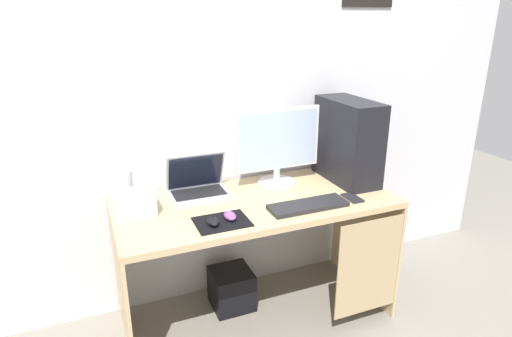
{
  "coord_description": "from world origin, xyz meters",
  "views": [
    {
      "loc": [
        -0.82,
        -1.99,
        1.7
      ],
      "look_at": [
        0.0,
        0.0,
        0.93
      ],
      "focal_mm": 30.29,
      "sensor_mm": 36.0,
      "label": 1
    }
  ],
  "objects_px": {
    "projector": "(134,203)",
    "subwoofer": "(231,288)",
    "mouse_right": "(213,221)",
    "monitor": "(278,146)",
    "cell_phone": "(352,198)",
    "laptop": "(198,186)",
    "speaker": "(126,187)",
    "pc_tower": "(348,141)",
    "mouse_left": "(230,216)",
    "keyboard": "(308,205)"
  },
  "relations": [
    {
      "from": "mouse_right",
      "to": "monitor",
      "type": "bearing_deg",
      "value": 36.44
    },
    {
      "from": "monitor",
      "to": "cell_phone",
      "type": "distance_m",
      "value": 0.52
    },
    {
      "from": "keyboard",
      "to": "cell_phone",
      "type": "height_order",
      "value": "keyboard"
    },
    {
      "from": "subwoofer",
      "to": "speaker",
      "type": "bearing_deg",
      "value": 171.09
    },
    {
      "from": "laptop",
      "to": "keyboard",
      "type": "xyz_separation_m",
      "value": [
        0.48,
        -0.39,
        -0.04
      ]
    },
    {
      "from": "cell_phone",
      "to": "laptop",
      "type": "bearing_deg",
      "value": 153.32
    },
    {
      "from": "monitor",
      "to": "subwoofer",
      "type": "height_order",
      "value": "monitor"
    },
    {
      "from": "laptop",
      "to": "speaker",
      "type": "xyz_separation_m",
      "value": [
        -0.38,
        0.03,
        0.04
      ]
    },
    {
      "from": "pc_tower",
      "to": "projector",
      "type": "xyz_separation_m",
      "value": [
        -1.25,
        -0.01,
        -0.18
      ]
    },
    {
      "from": "laptop",
      "to": "mouse_left",
      "type": "xyz_separation_m",
      "value": [
        0.06,
        -0.37,
        -0.03
      ]
    },
    {
      "from": "keyboard",
      "to": "projector",
      "type": "bearing_deg",
      "value": 162.64
    },
    {
      "from": "projector",
      "to": "laptop",
      "type": "bearing_deg",
      "value": 19.48
    },
    {
      "from": "mouse_right",
      "to": "subwoofer",
      "type": "height_order",
      "value": "mouse_right"
    },
    {
      "from": "laptop",
      "to": "mouse_right",
      "type": "bearing_deg",
      "value": -95.34
    },
    {
      "from": "speaker",
      "to": "subwoofer",
      "type": "xyz_separation_m",
      "value": [
        0.55,
        -0.09,
        -0.72
      ]
    },
    {
      "from": "mouse_right",
      "to": "cell_phone",
      "type": "distance_m",
      "value": 0.8
    },
    {
      "from": "cell_phone",
      "to": "keyboard",
      "type": "bearing_deg",
      "value": -178.2
    },
    {
      "from": "mouse_left",
      "to": "subwoofer",
      "type": "bearing_deg",
      "value": 71.58
    },
    {
      "from": "mouse_right",
      "to": "cell_phone",
      "type": "relative_size",
      "value": 0.74
    },
    {
      "from": "laptop",
      "to": "pc_tower",
      "type": "bearing_deg",
      "value": -7.36
    },
    {
      "from": "monitor",
      "to": "mouse_left",
      "type": "bearing_deg",
      "value": -139.77
    },
    {
      "from": "mouse_right",
      "to": "mouse_left",
      "type": "bearing_deg",
      "value": 14.74
    },
    {
      "from": "cell_phone",
      "to": "pc_tower",
      "type": "bearing_deg",
      "value": 64.42
    },
    {
      "from": "projector",
      "to": "mouse_left",
      "type": "bearing_deg",
      "value": -30.08
    },
    {
      "from": "keyboard",
      "to": "mouse_right",
      "type": "height_order",
      "value": "mouse_right"
    },
    {
      "from": "monitor",
      "to": "projector",
      "type": "distance_m",
      "value": 0.86
    },
    {
      "from": "monitor",
      "to": "speaker",
      "type": "xyz_separation_m",
      "value": [
        -0.86,
        0.05,
        -0.14
      ]
    },
    {
      "from": "projector",
      "to": "subwoofer",
      "type": "distance_m",
      "value": 0.87
    },
    {
      "from": "monitor",
      "to": "mouse_right",
      "type": "distance_m",
      "value": 0.67
    },
    {
      "from": "projector",
      "to": "subwoofer",
      "type": "height_order",
      "value": "projector"
    },
    {
      "from": "projector",
      "to": "keyboard",
      "type": "distance_m",
      "value": 0.88
    },
    {
      "from": "speaker",
      "to": "mouse_left",
      "type": "relative_size",
      "value": 1.87
    },
    {
      "from": "pc_tower",
      "to": "cell_phone",
      "type": "bearing_deg",
      "value": -115.58
    },
    {
      "from": "laptop",
      "to": "keyboard",
      "type": "distance_m",
      "value": 0.62
    },
    {
      "from": "projector",
      "to": "subwoofer",
      "type": "relative_size",
      "value": 0.83
    },
    {
      "from": "cell_phone",
      "to": "subwoofer",
      "type": "distance_m",
      "value": 0.93
    },
    {
      "from": "keyboard",
      "to": "mouse_left",
      "type": "bearing_deg",
      "value": 177.29
    },
    {
      "from": "projector",
      "to": "mouse_right",
      "type": "height_order",
      "value": "projector"
    },
    {
      "from": "pc_tower",
      "to": "subwoofer",
      "type": "distance_m",
      "value": 1.14
    },
    {
      "from": "keyboard",
      "to": "subwoofer",
      "type": "bearing_deg",
      "value": 133.14
    },
    {
      "from": "subwoofer",
      "to": "mouse_left",
      "type": "bearing_deg",
      "value": -108.42
    },
    {
      "from": "mouse_left",
      "to": "subwoofer",
      "type": "relative_size",
      "value": 0.4
    },
    {
      "from": "speaker",
      "to": "projector",
      "type": "height_order",
      "value": "speaker"
    },
    {
      "from": "pc_tower",
      "to": "mouse_left",
      "type": "xyz_separation_m",
      "value": [
        -0.83,
        -0.26,
        -0.22
      ]
    },
    {
      "from": "pc_tower",
      "to": "speaker",
      "type": "xyz_separation_m",
      "value": [
        -1.27,
        0.15,
        -0.15
      ]
    },
    {
      "from": "pc_tower",
      "to": "speaker",
      "type": "distance_m",
      "value": 1.29
    },
    {
      "from": "cell_phone",
      "to": "subwoofer",
      "type": "bearing_deg",
      "value": 151.15
    },
    {
      "from": "monitor",
      "to": "laptop",
      "type": "height_order",
      "value": "monitor"
    },
    {
      "from": "speaker",
      "to": "mouse_left",
      "type": "distance_m",
      "value": 0.6
    },
    {
      "from": "subwoofer",
      "to": "laptop",
      "type": "bearing_deg",
      "value": 161.96
    }
  ]
}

